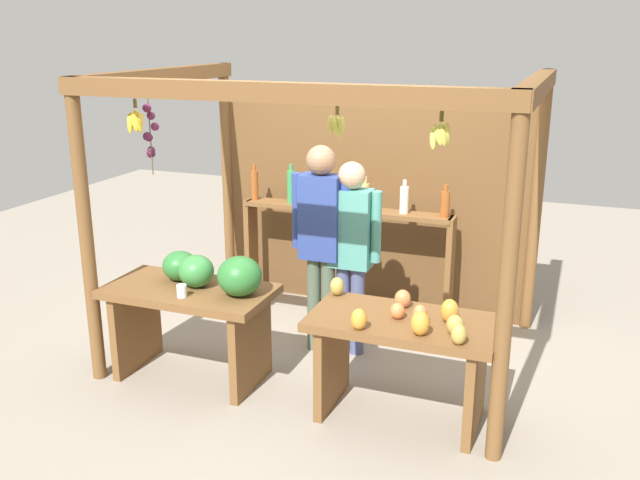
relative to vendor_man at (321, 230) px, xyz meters
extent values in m
plane|color=gray|center=(0.07, 0.02, -1.02)|extent=(12.00, 12.00, 0.00)
cylinder|color=brown|center=(-1.39, -1.04, 0.09)|extent=(0.10, 0.10, 2.22)
cylinder|color=brown|center=(1.53, -1.04, 0.09)|extent=(0.10, 0.10, 2.22)
cylinder|color=brown|center=(-1.39, 1.07, 0.09)|extent=(0.10, 0.10, 2.22)
cylinder|color=brown|center=(1.53, 1.07, 0.09)|extent=(0.10, 0.10, 2.22)
cube|color=brown|center=(0.07, -1.04, 1.14)|extent=(3.02, 0.12, 0.12)
cube|color=brown|center=(-1.39, 0.02, 1.14)|extent=(0.12, 2.21, 0.12)
cube|color=brown|center=(1.53, 0.02, 1.14)|extent=(0.12, 2.21, 0.12)
cube|color=brown|center=(0.07, 1.09, -0.02)|extent=(2.92, 0.04, 2.00)
cylinder|color=brown|center=(-0.96, -0.95, 1.03)|extent=(0.02, 0.02, 0.06)
ellipsoid|color=gold|center=(-0.93, -0.95, 0.91)|extent=(0.04, 0.06, 0.14)
ellipsoid|color=gold|center=(-0.94, -0.94, 0.90)|extent=(0.06, 0.06, 0.15)
ellipsoid|color=gold|center=(-0.96, -0.92, 0.90)|extent=(0.09, 0.04, 0.14)
ellipsoid|color=gold|center=(-0.99, -0.94, 0.92)|extent=(0.06, 0.08, 0.15)
ellipsoid|color=gold|center=(-0.99, -0.98, 0.90)|extent=(0.06, 0.08, 0.15)
ellipsoid|color=gold|center=(-0.96, -0.98, 0.91)|extent=(0.09, 0.05, 0.14)
ellipsoid|color=gold|center=(-0.93, -0.97, 0.90)|extent=(0.07, 0.07, 0.15)
cylinder|color=brown|center=(1.09, -0.95, 1.03)|extent=(0.02, 0.02, 0.06)
ellipsoid|color=#D1CC4C|center=(1.13, -0.96, 0.94)|extent=(0.04, 0.06, 0.13)
ellipsoid|color=#D1CC4C|center=(1.11, -0.93, 0.94)|extent=(0.05, 0.05, 0.13)
ellipsoid|color=#D1CC4C|center=(1.10, -0.93, 0.94)|extent=(0.08, 0.05, 0.14)
ellipsoid|color=#D1CC4C|center=(1.08, -0.94, 0.93)|extent=(0.08, 0.07, 0.14)
ellipsoid|color=#D1CC4C|center=(1.06, -0.94, 0.93)|extent=(0.06, 0.08, 0.14)
ellipsoid|color=#D1CC4C|center=(1.05, -0.97, 0.91)|extent=(0.06, 0.08, 0.14)
ellipsoid|color=#D1CC4C|center=(1.08, -0.97, 0.93)|extent=(0.08, 0.06, 0.14)
ellipsoid|color=#D1CC4C|center=(1.09, -0.98, 0.92)|extent=(0.08, 0.05, 0.14)
ellipsoid|color=#D1CC4C|center=(1.11, -0.97, 0.93)|extent=(0.06, 0.06, 0.14)
cylinder|color=brown|center=(0.43, -0.86, 1.03)|extent=(0.02, 0.02, 0.06)
ellipsoid|color=#D1CC4C|center=(0.46, -0.85, 0.94)|extent=(0.04, 0.05, 0.11)
ellipsoid|color=#D1CC4C|center=(0.45, -0.84, 0.95)|extent=(0.06, 0.06, 0.11)
ellipsoid|color=#D1CC4C|center=(0.43, -0.83, 0.93)|extent=(0.05, 0.04, 0.11)
ellipsoid|color=#D1CC4C|center=(0.42, -0.82, 0.94)|extent=(0.05, 0.04, 0.11)
ellipsoid|color=#D1CC4C|center=(0.39, -0.84, 0.94)|extent=(0.05, 0.06, 0.11)
ellipsoid|color=#D1CC4C|center=(0.39, -0.87, 0.95)|extent=(0.04, 0.06, 0.11)
ellipsoid|color=#D1CC4C|center=(0.42, -0.88, 0.95)|extent=(0.07, 0.05, 0.11)
ellipsoid|color=#D1CC4C|center=(0.44, -0.88, 0.91)|extent=(0.07, 0.05, 0.11)
ellipsoid|color=#D1CC4C|center=(0.46, -0.87, 0.94)|extent=(0.05, 0.05, 0.11)
cylinder|color=#4C422D|center=(-0.99, -0.76, 0.79)|extent=(0.01, 0.01, 0.55)
sphere|color=#511938|center=(-0.99, -0.78, 0.98)|extent=(0.06, 0.06, 0.06)
sphere|color=#511938|center=(-0.98, -0.75, 0.93)|extent=(0.06, 0.06, 0.06)
sphere|color=#601E42|center=(-0.97, -0.73, 0.85)|extent=(0.06, 0.06, 0.06)
sphere|color=#511938|center=(-1.01, -0.75, 0.77)|extent=(0.06, 0.06, 0.06)
sphere|color=#511938|center=(-1.02, -0.76, 0.78)|extent=(0.06, 0.06, 0.06)
sphere|color=#47142D|center=(-1.01, -0.73, 0.66)|extent=(0.06, 0.06, 0.06)
sphere|color=#511938|center=(-1.01, -0.73, 0.68)|extent=(0.06, 0.06, 0.06)
cube|color=brown|center=(-0.74, -0.78, -0.33)|extent=(1.23, 0.64, 0.06)
cube|color=brown|center=(-1.23, -0.78, -0.69)|extent=(0.06, 0.58, 0.65)
cube|color=brown|center=(-0.25, -0.78, -0.69)|extent=(0.06, 0.58, 0.65)
ellipsoid|color=#2D7533|center=(-0.32, -0.78, -0.16)|extent=(0.44, 0.44, 0.28)
ellipsoid|color=#2D7533|center=(-0.88, -0.65, -0.19)|extent=(0.36, 0.36, 0.22)
ellipsoid|color=#38843D|center=(-0.69, -0.73, -0.18)|extent=(0.36, 0.36, 0.24)
cylinder|color=white|center=(-0.68, -0.96, -0.26)|extent=(0.07, 0.07, 0.09)
cube|color=brown|center=(0.87, -0.78, -0.33)|extent=(1.23, 0.64, 0.06)
cube|color=brown|center=(0.38, -0.78, -0.69)|extent=(0.06, 0.58, 0.65)
cube|color=brown|center=(1.36, -0.78, -0.69)|extent=(0.06, 0.58, 0.65)
ellipsoid|color=#E07F47|center=(0.99, -0.81, -0.24)|extent=(0.13, 0.13, 0.13)
ellipsoid|color=#B79E47|center=(0.32, -0.53, -0.24)|extent=(0.12, 0.12, 0.13)
ellipsoid|color=#E07F47|center=(0.83, -0.79, -0.25)|extent=(0.11, 0.11, 0.11)
ellipsoid|color=#B79E47|center=(1.23, -0.91, -0.24)|extent=(0.12, 0.12, 0.13)
ellipsoid|color=gold|center=(0.65, -1.04, -0.23)|extent=(0.14, 0.14, 0.14)
ellipsoid|color=gold|center=(1.16, -0.73, -0.22)|extent=(0.16, 0.16, 0.16)
ellipsoid|color=gold|center=(1.03, -0.99, -0.23)|extent=(0.16, 0.16, 0.16)
ellipsoid|color=#E07F47|center=(0.82, -0.59, -0.24)|extent=(0.13, 0.13, 0.13)
ellipsoid|color=#B79E47|center=(1.27, -1.04, -0.24)|extent=(0.10, 0.10, 0.13)
cube|color=brown|center=(-1.02, 0.81, -0.52)|extent=(0.05, 0.20, 1.00)
cube|color=brown|center=(0.88, 0.81, -0.52)|extent=(0.05, 0.20, 1.00)
cube|color=brown|center=(-0.07, 0.81, -0.04)|extent=(1.90, 0.22, 0.04)
cylinder|color=#994C1E|center=(-0.97, 0.81, 0.12)|extent=(0.07, 0.07, 0.27)
cylinder|color=#994C1E|center=(-0.97, 0.81, 0.28)|extent=(0.03, 0.03, 0.06)
cylinder|color=#338C4C|center=(-0.60, 0.81, 0.13)|extent=(0.08, 0.08, 0.30)
cylinder|color=#338C4C|center=(-0.60, 0.81, 0.31)|extent=(0.03, 0.03, 0.06)
cylinder|color=#D8B266|center=(-0.24, 0.81, 0.09)|extent=(0.08, 0.08, 0.22)
cylinder|color=#D8B266|center=(-0.24, 0.81, 0.24)|extent=(0.04, 0.04, 0.06)
cylinder|color=#D8B266|center=(0.10, 0.81, 0.10)|extent=(0.08, 0.08, 0.23)
cylinder|color=#D8B266|center=(0.10, 0.81, 0.25)|extent=(0.03, 0.03, 0.06)
cylinder|color=silver|center=(0.46, 0.81, 0.10)|extent=(0.08, 0.08, 0.23)
cylinder|color=silver|center=(0.46, 0.81, 0.25)|extent=(0.03, 0.03, 0.06)
cylinder|color=#994C1E|center=(0.81, 0.81, 0.09)|extent=(0.08, 0.08, 0.22)
cylinder|color=#994C1E|center=(0.81, 0.81, 0.23)|extent=(0.04, 0.04, 0.06)
cylinder|color=#4E5F4A|center=(-0.06, 0.00, -0.62)|extent=(0.11, 0.11, 0.79)
cylinder|color=#4E5F4A|center=(0.06, 0.00, -0.62)|extent=(0.11, 0.11, 0.79)
cube|color=#2D428C|center=(0.00, 0.00, 0.11)|extent=(0.32, 0.19, 0.67)
cylinder|color=#2D428C|center=(-0.20, 0.00, 0.14)|extent=(0.08, 0.08, 0.60)
cylinder|color=#2D428C|center=(0.20, 0.00, 0.14)|extent=(0.08, 0.08, 0.60)
sphere|color=#997051|center=(0.00, 0.00, 0.55)|extent=(0.23, 0.23, 0.23)
cylinder|color=#4B537E|center=(0.18, 0.04, -0.65)|extent=(0.11, 0.11, 0.73)
cylinder|color=#4B537E|center=(0.30, 0.04, -0.65)|extent=(0.11, 0.11, 0.73)
cube|color=teal|center=(0.24, 0.04, 0.03)|extent=(0.32, 0.19, 0.62)
cylinder|color=teal|center=(0.04, 0.04, 0.06)|extent=(0.08, 0.08, 0.56)
cylinder|color=teal|center=(0.44, 0.04, 0.06)|extent=(0.08, 0.08, 0.56)
sphere|color=tan|center=(0.24, 0.04, 0.44)|extent=(0.21, 0.21, 0.21)
camera|label=1|loc=(1.86, -4.89, 1.49)|focal=39.17mm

